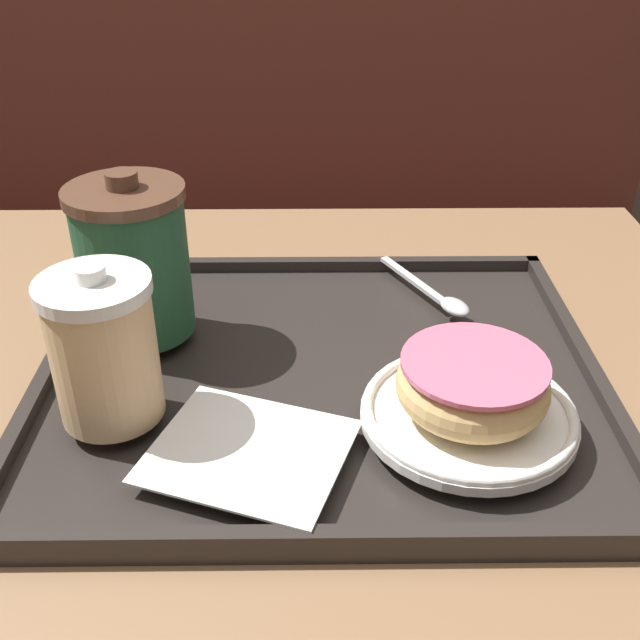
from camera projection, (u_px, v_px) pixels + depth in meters
booth_bench at (236, 298)px, 1.60m from camera, size 1.72×0.44×1.00m
cafe_table at (302, 526)px, 0.74m from camera, size 0.84×0.75×0.73m
serving_tray at (320, 377)px, 0.64m from camera, size 0.47×0.39×0.02m
napkin_paper at (249, 451)px, 0.53m from camera, size 0.17×0.15×0.00m
coffee_cup_front at (104, 348)px, 0.54m from camera, size 0.08×0.08×0.12m
coffee_cup_rear at (133, 260)px, 0.64m from camera, size 0.10×0.10×0.15m
plate_with_chocolate_donut at (468, 413)px, 0.56m from camera, size 0.16×0.16×0.01m
donut_chocolate_glazed at (472, 383)px, 0.55m from camera, size 0.11×0.11×0.04m
spoon at (442, 299)px, 0.71m from camera, size 0.08×0.13×0.01m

